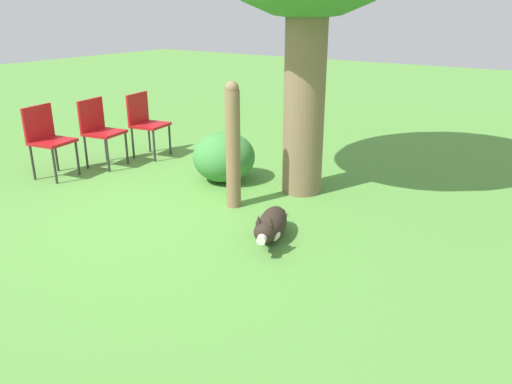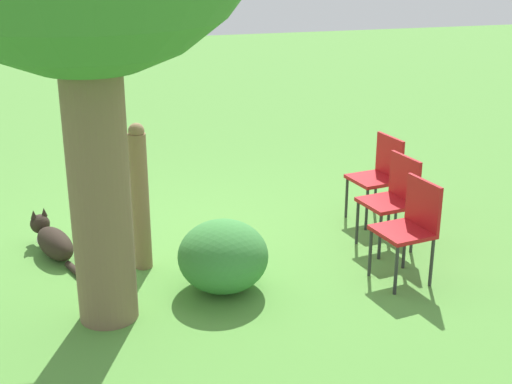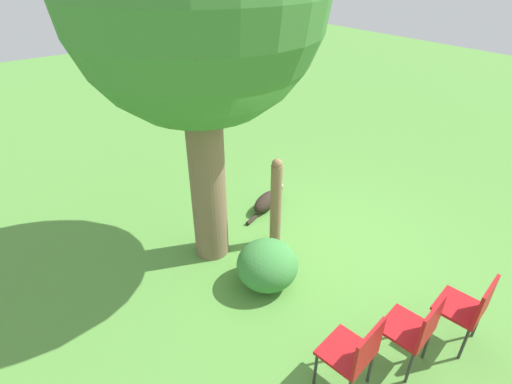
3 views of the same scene
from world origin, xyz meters
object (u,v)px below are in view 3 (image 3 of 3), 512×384
object	(u,v)px
dog	(268,200)
fence_post	(276,203)
red_chair_0	(469,307)
red_chair_1	(415,328)
red_chair_2	(355,352)

from	to	relation	value
dog	fence_post	bearing A→B (deg)	-142.97
red_chair_0	red_chair_1	size ratio (longest dim) A/B	1.00
red_chair_2	dog	bearing A→B (deg)	-33.75
dog	red_chair_0	xyz separation A→B (m)	(-3.27, 0.01, 0.38)
dog	red_chair_2	distance (m)	3.25
red_chair_2	red_chair_1	bearing A→B (deg)	-113.22
dog	red_chair_1	distance (m)	3.20
fence_post	red_chair_1	xyz separation A→B (m)	(-2.33, 0.19, -0.15)
dog	fence_post	xyz separation A→B (m)	(-0.78, 0.49, 0.53)
dog	red_chair_2	xyz separation A→B (m)	(-2.94, 1.34, 0.38)
dog	red_chair_2	world-z (taller)	red_chair_2
red_chair_1	red_chair_0	bearing A→B (deg)	-113.22
red_chair_1	red_chair_2	xyz separation A→B (m)	(0.16, 0.66, 0.00)
dog	red_chair_0	bearing A→B (deg)	-111.20
red_chair_2	fence_post	bearing A→B (deg)	-30.80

